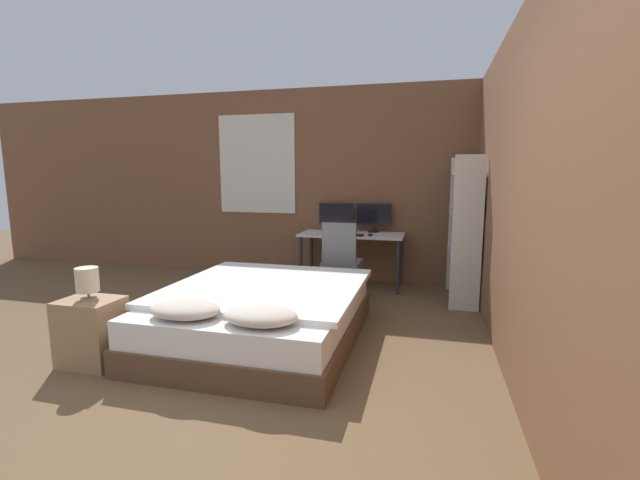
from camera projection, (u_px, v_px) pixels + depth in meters
name	position (u px, v px, depth m)	size (l,w,h in m)	color
ground_plane	(211.00, 423.00, 2.60)	(20.00, 20.00, 0.00)	brown
wall_back	(339.00, 185.00, 6.05)	(12.00, 0.08, 2.70)	brown
wall_side_right	(510.00, 194.00, 3.38)	(0.06, 12.00, 2.70)	brown
bed	(262.00, 314.00, 3.88)	(1.72, 2.04, 0.57)	brown
nightstand	(92.00, 332.00, 3.39)	(0.45, 0.36, 0.53)	#997551
bedside_lamp	(87.00, 280.00, 3.33)	(0.17, 0.17, 0.26)	gray
desk	(352.00, 240.00, 5.73)	(1.37, 0.62, 0.72)	beige
monitor_left	(336.00, 215.00, 5.95)	(0.49, 0.16, 0.39)	black
monitor_right	(374.00, 216.00, 5.82)	(0.49, 0.16, 0.39)	black
keyboard	(349.00, 235.00, 5.52)	(0.37, 0.13, 0.02)	black
computer_mouse	(370.00, 235.00, 5.45)	(0.07, 0.05, 0.04)	black
office_chair	(341.00, 270.00, 5.10)	(0.52, 0.52, 0.96)	black
bookshelf	(465.00, 222.00, 4.96)	(0.32, 0.94, 1.71)	beige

